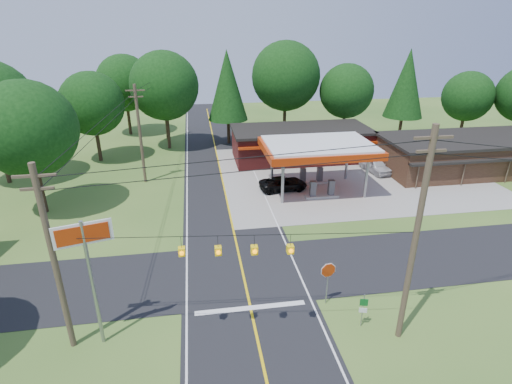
{
  "coord_description": "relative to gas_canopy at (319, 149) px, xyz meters",
  "views": [
    {
      "loc": [
        -2.61,
        -22.22,
        15.48
      ],
      "look_at": [
        2.0,
        7.0,
        2.8
      ],
      "focal_mm": 28.0,
      "sensor_mm": 36.0,
      "label": 1
    }
  ],
  "objects": [
    {
      "name": "strip_building",
      "position": [
        19.0,
        2.98,
        -2.35
      ],
      "size": [
        20.4,
        8.75,
        3.8
      ],
      "color": "#382217",
      "rests_on": "ground"
    },
    {
      "name": "suv_car",
      "position": [
        -3.24,
        0.55,
        -3.61
      ],
      "size": [
        5.16,
        5.16,
        1.32
      ],
      "primitive_type": "imported",
      "rotation": [
        0.0,
        0.0,
        1.67
      ],
      "color": "black",
      "rests_on": "ground"
    },
    {
      "name": "gas_canopy",
      "position": [
        0.0,
        0.0,
        0.0
      ],
      "size": [
        10.6,
        7.4,
        4.88
      ],
      "color": "gray",
      "rests_on": "ground"
    },
    {
      "name": "overhead_beacons",
      "position": [
        -10.0,
        -19.0,
        1.95
      ],
      "size": [
        17.04,
        2.04,
        1.03
      ],
      "color": "black",
      "rests_on": "ground"
    },
    {
      "name": "sedan_car",
      "position": [
        8.0,
        4.0,
        -3.5
      ],
      "size": [
        5.18,
        5.18,
        1.53
      ],
      "primitive_type": "imported",
      "rotation": [
        0.0,
        0.0,
        0.17
      ],
      "color": "silver",
      "rests_on": "ground"
    },
    {
      "name": "utility_pole_north",
      "position": [
        -15.5,
        22.0,
        0.48
      ],
      "size": [
        0.3,
        0.3,
        9.5
      ],
      "color": "#473828",
      "rests_on": "ground"
    },
    {
      "name": "cross_road",
      "position": [
        -9.0,
        -13.0,
        -4.25
      ],
      "size": [
        70.0,
        7.0,
        0.02
      ],
      "primitive_type": "cube",
      "color": "black",
      "rests_on": "ground"
    },
    {
      "name": "treeline_backdrop",
      "position": [
        -8.18,
        11.01,
        3.22
      ],
      "size": [
        70.27,
        51.59,
        13.3
      ],
      "color": "#332316",
      "rests_on": "ground"
    },
    {
      "name": "utility_pole_near_right",
      "position": [
        -1.5,
        -20.0,
        1.69
      ],
      "size": [
        1.8,
        0.3,
        11.5
      ],
      "color": "#473828",
      "rests_on": "ground"
    },
    {
      "name": "octagonal_stop_sign",
      "position": [
        -4.5,
        -16.83,
        -2.15
      ],
      "size": [
        0.96,
        0.17,
        2.81
      ],
      "color": "gray",
      "rests_on": "ground"
    },
    {
      "name": "route_sign_post",
      "position": [
        -3.2,
        -19.02,
        -3.01
      ],
      "size": [
        0.42,
        0.15,
        2.11
      ],
      "color": "gray",
      "rests_on": "ground"
    },
    {
      "name": "convenience_store",
      "position": [
        1.0,
        9.98,
        -2.35
      ],
      "size": [
        16.4,
        7.55,
        3.8
      ],
      "color": "maroon",
      "rests_on": "ground"
    },
    {
      "name": "lane_center_yellow",
      "position": [
        -9.0,
        -13.0,
        -4.24
      ],
      "size": [
        0.15,
        110.0,
        0.0
      ],
      "primitive_type": "cube",
      "color": "yellow",
      "rests_on": "main_highway"
    },
    {
      "name": "ground",
      "position": [
        -9.0,
        -13.0,
        -4.27
      ],
      "size": [
        120.0,
        120.0,
        0.0
      ],
      "primitive_type": "plane",
      "color": "#396222",
      "rests_on": "ground"
    },
    {
      "name": "main_highway",
      "position": [
        -9.0,
        -13.0,
        -4.26
      ],
      "size": [
        8.0,
        120.0,
        0.02
      ],
      "primitive_type": "cube",
      "color": "black",
      "rests_on": "ground"
    },
    {
      "name": "big_stop_sign",
      "position": [
        -17.0,
        -18.01,
        1.04
      ],
      "size": [
        2.57,
        0.76,
        7.1
      ],
      "color": "gray",
      "rests_on": "ground"
    },
    {
      "name": "utility_pole_far_left",
      "position": [
        -17.0,
        5.0,
        0.93
      ],
      "size": [
        1.8,
        0.3,
        10.0
      ],
      "color": "#473828",
      "rests_on": "ground"
    },
    {
      "name": "utility_pole_near_left",
      "position": [
        -18.5,
        -18.0,
        0.93
      ],
      "size": [
        1.8,
        0.3,
        10.0
      ],
      "color": "#473828",
      "rests_on": "ground"
    }
  ]
}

